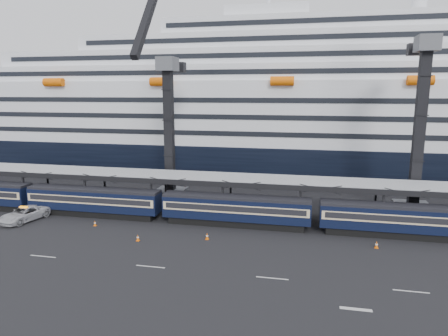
# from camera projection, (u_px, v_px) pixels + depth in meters

# --- Properties ---
(ground) EXTENTS (260.00, 260.00, 0.00)m
(ground) POSITION_uv_depth(u_px,v_px,m) (296.00, 262.00, 40.39)
(ground) COLOR black
(ground) RESTS_ON ground
(lane_markings) EXTENTS (111.00, 4.27, 0.02)m
(lane_markings) POSITION_uv_depth(u_px,v_px,m) (391.00, 296.00, 33.70)
(lane_markings) COLOR beige
(lane_markings) RESTS_ON ground
(train) EXTENTS (133.05, 3.00, 4.05)m
(train) POSITION_uv_depth(u_px,v_px,m) (262.00, 210.00, 50.53)
(train) COLOR black
(train) RESTS_ON ground
(canopy) EXTENTS (130.00, 6.25, 5.53)m
(canopy) POSITION_uv_depth(u_px,v_px,m) (301.00, 182.00, 52.85)
(canopy) COLOR gray
(canopy) RESTS_ON ground
(cruise_ship) EXTENTS (214.09, 28.84, 34.00)m
(cruise_ship) POSITION_uv_depth(u_px,v_px,m) (300.00, 115.00, 82.46)
(cruise_ship) COLOR black
(cruise_ship) RESTS_ON ground
(crane_dark_near) EXTENTS (4.50, 17.75, 35.08)m
(crane_dark_near) POSITION_uv_depth(u_px,v_px,m) (168.00, 126.00, 60.08)
(crane_dark_near) COLOR #505358
(crane_dark_near) RESTS_ON ground
(crane_dark_mid) EXTENTS (4.50, 18.24, 39.64)m
(crane_dark_mid) POSITION_uv_depth(u_px,v_px,m) (421.00, 120.00, 51.70)
(crane_dark_mid) COLOR #505358
(crane_dark_mid) RESTS_ON ground
(pickup_truck) EXTENTS (4.44, 7.17, 1.85)m
(pickup_truck) POSITION_uv_depth(u_px,v_px,m) (24.00, 214.00, 53.22)
(pickup_truck) COLOR #AFB0B6
(pickup_truck) RESTS_ON ground
(traffic_cone_b) EXTENTS (0.36, 0.36, 0.72)m
(traffic_cone_b) POSITION_uv_depth(u_px,v_px,m) (95.00, 223.00, 51.34)
(traffic_cone_b) COLOR #EF6207
(traffic_cone_b) RESTS_ON ground
(traffic_cone_c) EXTENTS (0.39, 0.39, 0.79)m
(traffic_cone_c) POSITION_uv_depth(u_px,v_px,m) (138.00, 238.00, 46.15)
(traffic_cone_c) COLOR #EF6207
(traffic_cone_c) RESTS_ON ground
(traffic_cone_d) EXTENTS (0.41, 0.41, 0.81)m
(traffic_cone_d) POSITION_uv_depth(u_px,v_px,m) (207.00, 236.00, 46.61)
(traffic_cone_d) COLOR #EF6207
(traffic_cone_d) RESTS_ON ground
(traffic_cone_e) EXTENTS (0.42, 0.42, 0.84)m
(traffic_cone_e) POSITION_uv_depth(u_px,v_px,m) (377.00, 245.00, 44.00)
(traffic_cone_e) COLOR #EF6207
(traffic_cone_e) RESTS_ON ground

